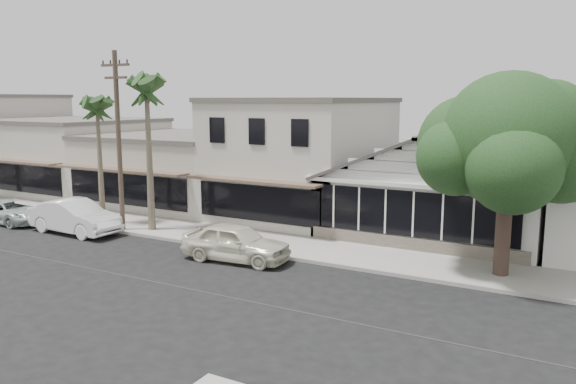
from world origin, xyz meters
The scene contains 13 objects.
ground centered at (0.00, 0.00, 0.00)m, with size 140.00×140.00×0.00m, color black.
sidewalk_north centered at (-8.00, 6.75, 0.07)m, with size 90.00×3.50×0.15m, color #9E9991.
corner_shop centered at (5.00, 12.47, 2.62)m, with size 10.40×8.60×5.10m.
row_building_near centered at (-3.00, 13.50, 3.25)m, with size 8.00×10.00×6.50m, color beige.
row_building_midnear centered at (-12.00, 13.50, 2.10)m, with size 10.00×10.00×4.20m, color beige.
row_building_midfar centered at (-22.50, 13.50, 2.50)m, with size 11.00×10.00×5.00m, color beige.
utility_pole centered at (-9.00, 5.20, 4.79)m, with size 1.80×0.24×9.00m.
car_0 centered at (-1.10, 3.76, 0.79)m, with size 1.86×4.63×1.58m, color silver.
car_1 centered at (-10.92, 3.88, 0.84)m, with size 1.78×5.12×1.69m, color white.
car_2 centered at (-15.92, 3.82, 0.63)m, with size 2.09×4.53×1.26m, color #B0BEBA.
shade_tree centered at (8.86, 6.92, 5.07)m, with size 6.94×6.27×7.70m.
palm_east centered at (-7.71, 5.92, 7.11)m, with size 2.77×2.77×8.30m.
palm_mid centered at (-11.00, 5.75, 6.19)m, with size 2.49×2.49×7.21m.
Camera 1 is at (11.81, -14.98, 6.67)m, focal length 35.00 mm.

